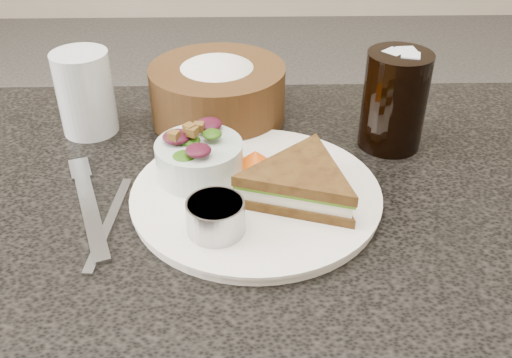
{
  "coord_description": "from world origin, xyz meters",
  "views": [
    {
      "loc": [
        0.01,
        -0.55,
        1.16
      ],
      "look_at": [
        0.02,
        0.02,
        0.78
      ],
      "focal_mm": 40.0,
      "sensor_mm": 36.0,
      "label": 1
    }
  ],
  "objects": [
    {
      "name": "water_glass",
      "position": [
        -0.22,
        0.2,
        0.81
      ],
      "size": [
        0.08,
        0.08,
        0.12
      ],
      "primitive_type": "cylinder",
      "rotation": [
        0.0,
        0.0,
        -0.05
      ],
      "color": "silver",
      "rests_on": "dining_table"
    },
    {
      "name": "fork",
      "position": [
        -0.18,
        -0.01,
        0.75
      ],
      "size": [
        0.08,
        0.19,
        0.01
      ],
      "primitive_type": "cube",
      "rotation": [
        0.0,
        0.0,
        0.35
      ],
      "color": "gray",
      "rests_on": "dining_table"
    },
    {
      "name": "orange_wedge",
      "position": [
        0.02,
        0.06,
        0.78
      ],
      "size": [
        0.09,
        0.09,
        0.03
      ],
      "primitive_type": "cone",
      "rotation": [
        0.0,
        0.0,
        0.64
      ],
      "color": "#FF5C0A",
      "rests_on": "dinner_plate"
    },
    {
      "name": "dinner_plate",
      "position": [
        0.02,
        0.02,
        0.76
      ],
      "size": [
        0.3,
        0.3,
        0.01
      ],
      "primitive_type": "cylinder",
      "color": "white",
      "rests_on": "dining_table"
    },
    {
      "name": "cola_glass",
      "position": [
        0.21,
        0.15,
        0.82
      ],
      "size": [
        0.09,
        0.09,
        0.15
      ],
      "primitive_type": null,
      "rotation": [
        0.0,
        0.0,
        0.06
      ],
      "color": "black",
      "rests_on": "dining_table"
    },
    {
      "name": "salad_bowl",
      "position": [
        -0.05,
        0.05,
        0.79
      ],
      "size": [
        0.12,
        0.12,
        0.06
      ],
      "primitive_type": null,
      "rotation": [
        0.0,
        0.0,
        0.07
      ],
      "color": "#B3C3BB",
      "rests_on": "dinner_plate"
    },
    {
      "name": "dressing_ramekin",
      "position": [
        -0.02,
        -0.06,
        0.78
      ],
      "size": [
        0.07,
        0.07,
        0.04
      ],
      "primitive_type": "cylinder",
      "rotation": [
        0.0,
        0.0,
        -0.15
      ],
      "color": "#999A9B",
      "rests_on": "dinner_plate"
    },
    {
      "name": "bread_basket",
      "position": [
        -0.03,
        0.23,
        0.81
      ],
      "size": [
        0.26,
        0.26,
        0.11
      ],
      "primitive_type": null,
      "rotation": [
        0.0,
        0.0,
        0.39
      ],
      "color": "#493017",
      "rests_on": "dining_table"
    },
    {
      "name": "knife",
      "position": [
        -0.15,
        -0.03,
        0.75
      ],
      "size": [
        0.02,
        0.18,
        0.0
      ],
      "primitive_type": "cube",
      "rotation": [
        0.0,
        0.0,
        -0.08
      ],
      "color": "#9C9C9E",
      "rests_on": "dining_table"
    },
    {
      "name": "sandwich",
      "position": [
        0.07,
        -0.0,
        0.79
      ],
      "size": [
        0.21,
        0.21,
        0.04
      ],
      "primitive_type": null,
      "rotation": [
        0.0,
        0.0,
        -0.31
      ],
      "color": "#553A17",
      "rests_on": "dinner_plate"
    }
  ]
}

